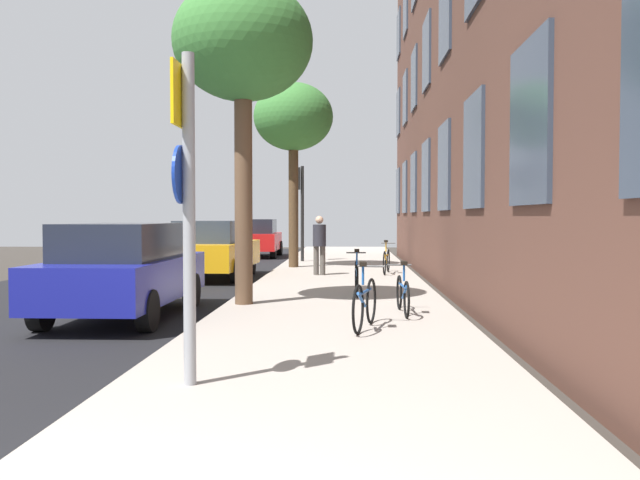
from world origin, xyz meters
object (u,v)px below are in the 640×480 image
(tree_far, at_px, (293,119))
(car_2, at_px, (258,238))
(pedestrian_0, at_px, (319,241))
(bicycle_0, at_px, (365,302))
(sign_post, at_px, (186,193))
(bicycle_2, at_px, (357,277))
(car_1, at_px, (213,249))
(tree_near, at_px, (243,45))
(car_0, at_px, (124,269))
(traffic_light, at_px, (299,196))
(bicycle_3, at_px, (386,260))
(bicycle_1, at_px, (403,293))

(tree_far, height_order, car_2, tree_far)
(pedestrian_0, bearing_deg, bicycle_0, -83.31)
(sign_post, xyz_separation_m, car_2, (-2.36, 22.45, -1.13))
(bicycle_2, relative_size, car_1, 0.39)
(sign_post, distance_m, car_1, 12.56)
(tree_near, relative_size, car_0, 1.33)
(traffic_light, height_order, car_2, traffic_light)
(sign_post, height_order, tree_near, tree_near)
(tree_near, distance_m, car_1, 7.68)
(bicycle_3, relative_size, car_1, 0.39)
(bicycle_0, height_order, bicycle_1, bicycle_0)
(bicycle_1, bearing_deg, traffic_light, 101.54)
(bicycle_3, bearing_deg, sign_post, -101.45)
(car_2, bearing_deg, bicycle_0, -77.75)
(bicycle_2, bearing_deg, pedestrian_0, 101.75)
(bicycle_3, bearing_deg, tree_near, -113.66)
(car_1, bearing_deg, traffic_light, 71.25)
(car_1, height_order, car_2, same)
(car_1, bearing_deg, car_2, 90.71)
(traffic_light, distance_m, bicycle_1, 13.70)
(traffic_light, height_order, tree_near, tree_near)
(pedestrian_0, bearing_deg, car_2, 107.02)
(tree_near, bearing_deg, car_0, -149.36)
(tree_near, relative_size, pedestrian_0, 3.62)
(tree_near, bearing_deg, car_2, 96.84)
(bicycle_0, relative_size, car_1, 0.37)
(tree_near, distance_m, pedestrian_0, 7.46)
(car_1, xyz_separation_m, car_2, (-0.13, 10.15, -0.00))
(bicycle_0, bearing_deg, car_0, 158.54)
(bicycle_1, xyz_separation_m, car_0, (-4.74, 0.05, 0.38))
(tree_near, height_order, tree_far, tree_near)
(sign_post, distance_m, car_0, 5.55)
(tree_far, xyz_separation_m, pedestrian_0, (0.96, -2.92, -3.80))
(tree_far, relative_size, bicycle_2, 3.40)
(bicycle_2, height_order, bicycle_3, same)
(tree_near, distance_m, car_2, 17.01)
(traffic_light, xyz_separation_m, pedestrian_0, (0.98, -5.81, -1.43))
(bicycle_0, xyz_separation_m, car_2, (-4.15, 19.12, 0.34))
(traffic_light, xyz_separation_m, car_0, (-2.03, -13.22, -1.65))
(tree_near, distance_m, bicycle_2, 5.12)
(tree_far, height_order, bicycle_0, tree_far)
(bicycle_1, bearing_deg, car_2, 105.34)
(bicycle_0, bearing_deg, traffic_light, 97.84)
(sign_post, height_order, bicycle_3, sign_post)
(bicycle_1, relative_size, car_0, 0.37)
(sign_post, relative_size, tree_near, 0.54)
(car_0, bearing_deg, car_1, 89.66)
(bicycle_1, height_order, car_2, car_2)
(sign_post, distance_m, bicycle_1, 5.66)
(car_0, relative_size, car_1, 1.01)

